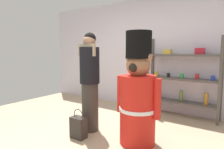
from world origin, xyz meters
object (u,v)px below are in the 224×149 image
object	(u,v)px
shopping_bag	(79,127)
merchandise_shelf	(182,78)
teddy_bear_guard	(138,96)
person_shopper	(90,81)

from	to	relation	value
shopping_bag	merchandise_shelf	bearing A→B (deg)	62.29
merchandise_shelf	teddy_bear_guard	xyz separation A→B (m)	(-0.20, -1.61, -0.11)
merchandise_shelf	shopping_bag	bearing A→B (deg)	-117.71
merchandise_shelf	person_shopper	distance (m)	1.97
teddy_bear_guard	person_shopper	distance (m)	0.90
person_shopper	teddy_bear_guard	bearing A→B (deg)	2.30
person_shopper	shopping_bag	xyz separation A→B (m)	(0.05, -0.33, -0.70)
teddy_bear_guard	shopping_bag	size ratio (longest dim) A/B	3.51
merchandise_shelf	teddy_bear_guard	size ratio (longest dim) A/B	1.00
merchandise_shelf	person_shopper	size ratio (longest dim) A/B	0.99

